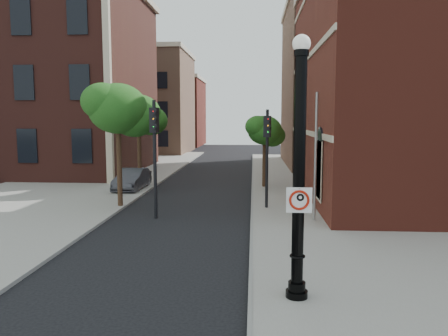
# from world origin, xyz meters

# --- Properties ---
(ground) EXTENTS (120.00, 120.00, 0.00)m
(ground) POSITION_xyz_m (0.00, 0.00, 0.00)
(ground) COLOR black
(ground) RESTS_ON ground
(sidewalk_right) EXTENTS (8.00, 60.00, 0.12)m
(sidewalk_right) POSITION_xyz_m (6.00, 10.00, 0.06)
(sidewalk_right) COLOR gray
(sidewalk_right) RESTS_ON ground
(sidewalk_left) EXTENTS (10.00, 50.00, 0.12)m
(sidewalk_left) POSITION_xyz_m (-9.00, 18.00, 0.06)
(sidewalk_left) COLOR gray
(sidewalk_left) RESTS_ON ground
(curb_edge) EXTENTS (0.10, 60.00, 0.14)m
(curb_edge) POSITION_xyz_m (2.05, 10.00, 0.07)
(curb_edge) COLOR gray
(curb_edge) RESTS_ON ground
(victorian_building) EXTENTS (18.60, 14.60, 17.95)m
(victorian_building) POSITION_xyz_m (-16.00, 23.97, 8.74)
(victorian_building) COLOR #54251F
(victorian_building) RESTS_ON ground
(bg_building_tan_a) EXTENTS (12.00, 12.00, 12.00)m
(bg_building_tan_a) POSITION_xyz_m (-12.00, 44.00, 6.00)
(bg_building_tan_a) COLOR #9A6E54
(bg_building_tan_a) RESTS_ON ground
(bg_building_red) EXTENTS (12.00, 12.00, 10.00)m
(bg_building_red) POSITION_xyz_m (-12.00, 58.00, 5.00)
(bg_building_red) COLOR maroon
(bg_building_red) RESTS_ON ground
(bg_building_tan_b) EXTENTS (22.00, 14.00, 14.00)m
(bg_building_tan_b) POSITION_xyz_m (16.00, 30.00, 7.00)
(bg_building_tan_b) COLOR #9A6E54
(bg_building_tan_b) RESTS_ON ground
(lamppost) EXTENTS (0.52, 0.52, 6.09)m
(lamppost) POSITION_xyz_m (3.13, -0.21, 2.81)
(lamppost) COLOR black
(lamppost) RESTS_ON ground
(no_parking_sign) EXTENTS (0.57, 0.06, 0.57)m
(no_parking_sign) POSITION_xyz_m (3.13, -0.37, 2.45)
(no_parking_sign) COLOR white
(no_parking_sign) RESTS_ON ground
(parked_car) EXTENTS (1.43, 3.98, 1.31)m
(parked_car) POSITION_xyz_m (-5.08, 15.15, 0.65)
(parked_car) COLOR #333338
(parked_car) RESTS_ON ground
(traffic_signal_left) EXTENTS (0.38, 0.44, 5.02)m
(traffic_signal_left) POSITION_xyz_m (-2.05, 8.01, 3.38)
(traffic_signal_left) COLOR black
(traffic_signal_left) RESTS_ON ground
(traffic_signal_right) EXTENTS (0.36, 0.41, 4.66)m
(traffic_signal_right) POSITION_xyz_m (2.72, 10.05, 3.14)
(traffic_signal_right) COLOR black
(traffic_signal_right) RESTS_ON ground
(utility_pole) EXTENTS (0.11, 0.11, 5.30)m
(utility_pole) POSITION_xyz_m (4.59, 7.63, 2.65)
(utility_pole) COLOR #999999
(utility_pole) RESTS_ON ground
(street_tree_a) EXTENTS (3.27, 2.95, 5.88)m
(street_tree_a) POSITION_xyz_m (-4.19, 10.08, 4.65)
(street_tree_a) COLOR #352115
(street_tree_a) RESTS_ON ground
(street_tree_b) EXTENTS (3.14, 2.84, 5.66)m
(street_tree_b) POSITION_xyz_m (-4.67, 15.54, 4.47)
(street_tree_b) COLOR #352115
(street_tree_b) RESTS_ON ground
(street_tree_c) EXTENTS (2.45, 2.22, 4.42)m
(street_tree_c) POSITION_xyz_m (2.79, 16.43, 3.48)
(street_tree_c) COLOR #352115
(street_tree_c) RESTS_ON ground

